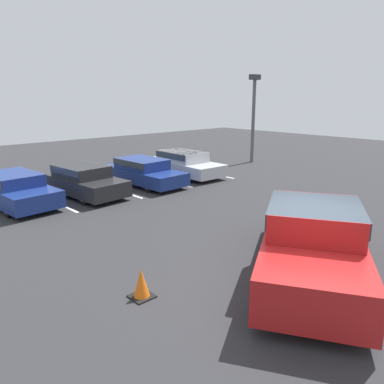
# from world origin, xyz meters

# --- Properties ---
(ground_plane) EXTENTS (60.00, 60.00, 0.00)m
(ground_plane) POSITION_xyz_m (0.00, 0.00, 0.00)
(ground_plane) COLOR #2D2D30
(stall_stripe_b) EXTENTS (0.12, 4.43, 0.01)m
(stall_stripe_b) POSITION_xyz_m (-1.05, 10.60, 0.00)
(stall_stripe_b) COLOR white
(stall_stripe_b) RESTS_ON ground_plane
(stall_stripe_c) EXTENTS (0.12, 4.43, 0.01)m
(stall_stripe_c) POSITION_xyz_m (1.73, 10.60, 0.00)
(stall_stripe_c) COLOR white
(stall_stripe_c) RESTS_ON ground_plane
(stall_stripe_d) EXTENTS (0.12, 4.43, 0.01)m
(stall_stripe_d) POSITION_xyz_m (4.51, 10.60, 0.00)
(stall_stripe_d) COLOR white
(stall_stripe_d) RESTS_ON ground_plane
(stall_stripe_e) EXTENTS (0.12, 4.43, 0.01)m
(stall_stripe_e) POSITION_xyz_m (7.29, 10.60, 0.00)
(stall_stripe_e) COLOR white
(stall_stripe_e) RESTS_ON ground_plane
(pickup_truck) EXTENTS (6.10, 4.78, 1.73)m
(pickup_truck) POSITION_xyz_m (0.82, 0.41, 0.86)
(pickup_truck) COLOR #A51919
(pickup_truck) RESTS_ON ground_plane
(parked_sedan_a) EXTENTS (2.11, 4.47, 1.22)m
(parked_sedan_a) POSITION_xyz_m (-2.34, 10.87, 0.65)
(parked_sedan_a) COLOR navy
(parked_sedan_a) RESTS_ON ground_plane
(parked_sedan_b) EXTENTS (2.09, 4.36, 1.25)m
(parked_sedan_b) POSITION_xyz_m (0.24, 10.49, 0.66)
(parked_sedan_b) COLOR #232326
(parked_sedan_b) RESTS_ON ground_plane
(parked_sedan_c) EXTENTS (1.90, 4.54, 1.20)m
(parked_sedan_c) POSITION_xyz_m (3.21, 10.43, 0.64)
(parked_sedan_c) COLOR navy
(parked_sedan_c) RESTS_ON ground_plane
(parked_sedan_d) EXTENTS (1.92, 4.62, 1.25)m
(parked_sedan_d) POSITION_xyz_m (5.94, 10.68, 0.67)
(parked_sedan_d) COLOR #B7BABF
(parked_sedan_d) RESTS_ON ground_plane
(light_post) EXTENTS (0.70, 0.36, 5.23)m
(light_post) POSITION_xyz_m (11.76, 10.85, 3.18)
(light_post) COLOR #515156
(light_post) RESTS_ON ground_plane
(traffic_cone) EXTENTS (0.45, 0.45, 0.63)m
(traffic_cone) POSITION_xyz_m (-2.72, 2.14, 0.29)
(traffic_cone) COLOR black
(traffic_cone) RESTS_ON ground_plane
(wheel_stop_curb) EXTENTS (1.94, 0.20, 0.14)m
(wheel_stop_curb) POSITION_xyz_m (4.33, 13.56, 0.07)
(wheel_stop_curb) COLOR #B7B2A8
(wheel_stop_curb) RESTS_ON ground_plane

